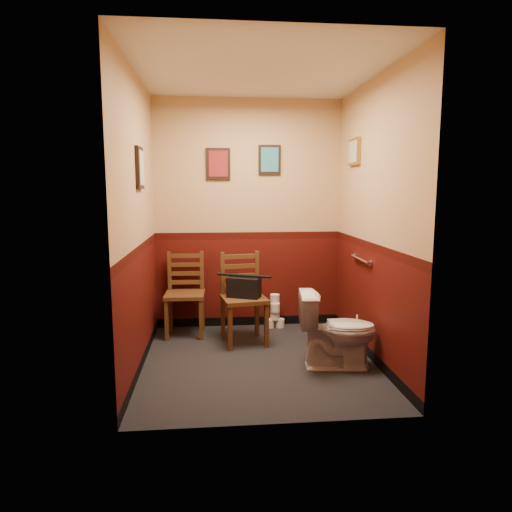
# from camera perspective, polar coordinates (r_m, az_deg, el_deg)

# --- Properties ---
(floor) EXTENTS (2.20, 2.40, 0.00)m
(floor) POSITION_cam_1_polar(r_m,az_deg,el_deg) (4.55, 0.31, -13.03)
(floor) COLOR black
(floor) RESTS_ON ground
(ceiling) EXTENTS (2.20, 2.40, 0.00)m
(ceiling) POSITION_cam_1_polar(r_m,az_deg,el_deg) (4.36, 0.34, 22.16)
(ceiling) COLOR silver
(ceiling) RESTS_ON ground
(wall_back) EXTENTS (2.20, 0.00, 2.70)m
(wall_back) POSITION_cam_1_polar(r_m,az_deg,el_deg) (5.44, -0.97, 5.10)
(wall_back) COLOR #3F0C08
(wall_back) RESTS_ON ground
(wall_front) EXTENTS (2.20, 0.00, 2.70)m
(wall_front) POSITION_cam_1_polar(r_m,az_deg,el_deg) (3.06, 2.63, 2.56)
(wall_front) COLOR #3F0C08
(wall_front) RESTS_ON ground
(wall_left) EXTENTS (0.00, 2.40, 2.70)m
(wall_left) POSITION_cam_1_polar(r_m,az_deg,el_deg) (4.28, -14.53, 3.95)
(wall_left) COLOR #3F0C08
(wall_left) RESTS_ON ground
(wall_right) EXTENTS (0.00, 2.40, 2.70)m
(wall_right) POSITION_cam_1_polar(r_m,az_deg,el_deg) (4.50, 14.45, 4.15)
(wall_right) COLOR #3F0C08
(wall_right) RESTS_ON ground
(grab_bar) EXTENTS (0.05, 0.56, 0.06)m
(grab_bar) POSITION_cam_1_polar(r_m,az_deg,el_deg) (4.76, 12.91, -0.41)
(grab_bar) COLOR silver
(grab_bar) RESTS_ON wall_right
(framed_print_back_a) EXTENTS (0.28, 0.04, 0.36)m
(framed_print_back_a) POSITION_cam_1_polar(r_m,az_deg,el_deg) (5.40, -4.75, 11.42)
(framed_print_back_a) COLOR black
(framed_print_back_a) RESTS_ON wall_back
(framed_print_back_b) EXTENTS (0.26, 0.04, 0.34)m
(framed_print_back_b) POSITION_cam_1_polar(r_m,az_deg,el_deg) (5.45, 1.71, 11.94)
(framed_print_back_b) COLOR black
(framed_print_back_b) RESTS_ON wall_back
(framed_print_left) EXTENTS (0.04, 0.30, 0.38)m
(framed_print_left) POSITION_cam_1_polar(r_m,az_deg,el_deg) (4.37, -14.30, 10.61)
(framed_print_left) COLOR black
(framed_print_left) RESTS_ON wall_left
(framed_print_right) EXTENTS (0.04, 0.34, 0.28)m
(framed_print_right) POSITION_cam_1_polar(r_m,az_deg,el_deg) (5.06, 12.16, 12.61)
(framed_print_right) COLOR olive
(framed_print_right) RESTS_ON wall_right
(toilet) EXTENTS (0.76, 0.48, 0.71)m
(toilet) POSITION_cam_1_polar(r_m,az_deg,el_deg) (4.38, 10.13, -9.14)
(toilet) COLOR white
(toilet) RESTS_ON floor
(toilet_brush) EXTENTS (0.13, 0.13, 0.46)m
(toilet_brush) POSITION_cam_1_polar(r_m,az_deg,el_deg) (4.64, 12.38, -11.82)
(toilet_brush) COLOR silver
(toilet_brush) RESTS_ON floor
(chair_left) EXTENTS (0.45, 0.45, 0.94)m
(chair_left) POSITION_cam_1_polar(r_m,az_deg,el_deg) (5.30, -8.85, -4.68)
(chair_left) COLOR #57361A
(chair_left) RESTS_ON floor
(chair_right) EXTENTS (0.52, 0.52, 0.98)m
(chair_right) POSITION_cam_1_polar(r_m,az_deg,el_deg) (4.96, -1.62, -5.28)
(chair_right) COLOR #57361A
(chair_right) RESTS_ON floor
(handbag) EXTENTS (0.38, 0.29, 0.25)m
(handbag) POSITION_cam_1_polar(r_m,az_deg,el_deg) (4.89, -1.51, -3.91)
(handbag) COLOR black
(handbag) RESTS_ON chair_right
(tp_stack) EXTENTS (0.23, 0.14, 0.41)m
(tp_stack) POSITION_cam_1_polar(r_m,az_deg,el_deg) (5.55, 2.37, -7.19)
(tp_stack) COLOR silver
(tp_stack) RESTS_ON floor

